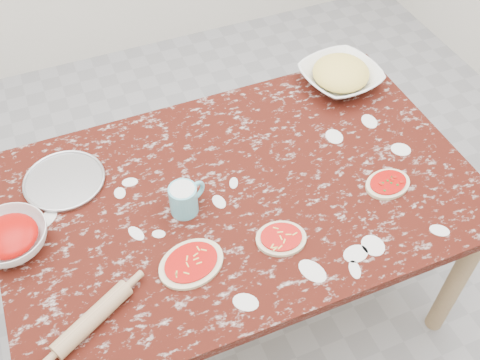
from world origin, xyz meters
name	(u,v)px	position (x,y,z in m)	size (l,w,h in m)	color
ground	(240,300)	(0.00, 0.00, 0.00)	(4.00, 4.00, 0.00)	gray
worktable	(240,205)	(0.00, 0.00, 0.67)	(1.60, 1.00, 0.75)	#360F09
pizza_tray	(64,181)	(-0.54, 0.26, 0.76)	(0.27, 0.27, 0.01)	#B2B2B7
sauce_bowl	(11,239)	(-0.74, 0.06, 0.79)	(0.23, 0.23, 0.07)	white
cheese_bowl	(340,77)	(0.59, 0.36, 0.79)	(0.30, 0.30, 0.07)	white
flour_mug	(184,199)	(-0.20, -0.01, 0.81)	(0.13, 0.09, 0.11)	#61BACA
pizza_left	(191,263)	(-0.25, -0.22, 0.76)	(0.24, 0.21, 0.02)	beige
pizza_mid	(281,238)	(0.04, -0.24, 0.76)	(0.19, 0.17, 0.02)	beige
pizza_right	(388,184)	(0.47, -0.18, 0.76)	(0.18, 0.14, 0.02)	beige
rolling_pin	(93,319)	(-0.57, -0.30, 0.78)	(0.05, 0.05, 0.26)	tan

